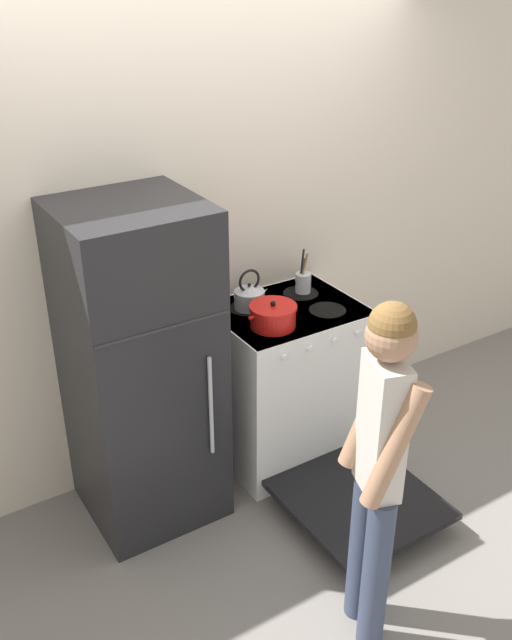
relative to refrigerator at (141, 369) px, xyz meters
The scene contains 8 objects.
ground_plane 1.06m from the refrigerator, 29.16° to the left, with size 14.00×14.00×0.00m, color slate.
wall_back 0.80m from the refrigerator, 31.41° to the left, with size 10.00×0.06×2.55m.
refrigerator is the anchor object (origin of this frame).
stove_range 0.95m from the refrigerator, ahead, with size 0.78×1.38×0.94m.
dutch_oven_pot 0.72m from the refrigerator, ahead, with size 0.29×0.25×0.14m.
tea_kettle 0.74m from the refrigerator, 10.42° to the left, with size 0.21×0.17×0.22m.
utensil_jar 1.08m from the refrigerator, ahead, with size 0.09×0.09×0.26m.
person 1.31m from the refrigerator, 69.64° to the right, with size 0.32×0.38×1.59m.
Camera 1 is at (-1.67, -3.13, 2.67)m, focal length 40.00 mm.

